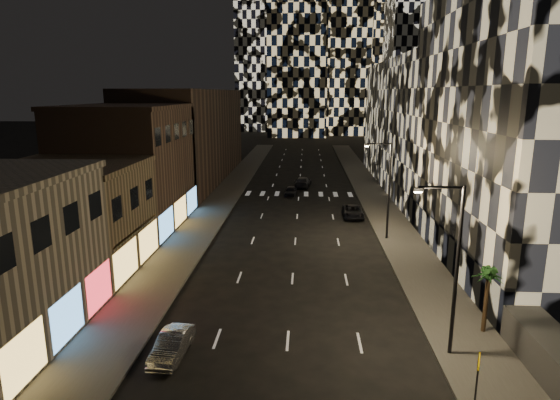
# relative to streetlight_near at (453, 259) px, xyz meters

# --- Properties ---
(sidewalk_left) EXTENTS (4.00, 120.00, 0.15)m
(sidewalk_left) POSITION_rel_streetlight_near_xyz_m (-18.35, 40.00, -5.28)
(sidewalk_left) COLOR #47443F
(sidewalk_left) RESTS_ON ground
(sidewalk_right) EXTENTS (4.00, 120.00, 0.15)m
(sidewalk_right) POSITION_rel_streetlight_near_xyz_m (1.65, 40.00, -5.28)
(sidewalk_right) COLOR #47443F
(sidewalk_right) RESTS_ON ground
(curb_left) EXTENTS (0.20, 120.00, 0.15)m
(curb_left) POSITION_rel_streetlight_near_xyz_m (-16.25, 40.00, -5.28)
(curb_left) COLOR #4C4C47
(curb_left) RESTS_ON ground
(curb_right) EXTENTS (0.20, 120.00, 0.15)m
(curb_right) POSITION_rel_streetlight_near_xyz_m (-0.45, 40.00, -5.28)
(curb_right) COLOR #4C4C47
(curb_right) RESTS_ON ground
(retail_tan) EXTENTS (10.00, 10.00, 8.00)m
(retail_tan) POSITION_rel_streetlight_near_xyz_m (-25.35, 11.00, -1.35)
(retail_tan) COLOR #786648
(retail_tan) RESTS_ON ground
(retail_brown) EXTENTS (10.00, 15.00, 12.00)m
(retail_brown) POSITION_rel_streetlight_near_xyz_m (-25.35, 23.50, 0.65)
(retail_brown) COLOR brown
(retail_brown) RESTS_ON ground
(retail_filler_left) EXTENTS (10.00, 40.00, 14.00)m
(retail_filler_left) POSITION_rel_streetlight_near_xyz_m (-25.35, 50.00, 1.65)
(retail_filler_left) COLOR brown
(retail_filler_left) RESTS_ON ground
(midrise_right) EXTENTS (16.00, 25.00, 22.00)m
(midrise_right) POSITION_rel_streetlight_near_xyz_m (11.65, 14.50, 5.65)
(midrise_right) COLOR #232326
(midrise_right) RESTS_ON ground
(midrise_base) EXTENTS (0.60, 25.00, 3.00)m
(midrise_base) POSITION_rel_streetlight_near_xyz_m (3.95, 14.50, -3.85)
(midrise_base) COLOR #383838
(midrise_base) RESTS_ON ground
(plinth_right) EXTENTS (2.00, 8.00, 2.00)m
(plinth_right) POSITION_rel_streetlight_near_xyz_m (4.65, -2.00, -4.35)
(plinth_right) COLOR #383838
(plinth_right) RESTS_ON ground
(midrise_filler_right) EXTENTS (16.00, 40.00, 18.00)m
(midrise_filler_right) POSITION_rel_streetlight_near_xyz_m (11.65, 47.00, 3.65)
(midrise_filler_right) COLOR #232326
(midrise_filler_right) RESTS_ON ground
(streetlight_near) EXTENTS (2.55, 0.25, 9.00)m
(streetlight_near) POSITION_rel_streetlight_near_xyz_m (0.00, 0.00, 0.00)
(streetlight_near) COLOR black
(streetlight_near) RESTS_ON sidewalk_right
(streetlight_far) EXTENTS (2.55, 0.25, 9.00)m
(streetlight_far) POSITION_rel_streetlight_near_xyz_m (0.00, 20.00, 0.00)
(streetlight_far) COLOR black
(streetlight_far) RESTS_ON sidewalk_right
(car_silver_parked) EXTENTS (1.63, 3.98, 1.28)m
(car_silver_parked) POSITION_rel_streetlight_near_xyz_m (-14.36, -0.93, -4.71)
(car_silver_parked) COLOR gray
(car_silver_parked) RESTS_ON ground
(car_dark_midlane) EXTENTS (1.75, 3.73, 1.24)m
(car_dark_midlane) POSITION_rel_streetlight_near_xyz_m (-9.44, 38.91, -4.74)
(car_dark_midlane) COLOR black
(car_dark_midlane) RESTS_ON ground
(car_dark_oncoming) EXTENTS (2.65, 5.33, 1.49)m
(car_dark_oncoming) POSITION_rel_streetlight_near_xyz_m (-7.85, 44.79, -4.61)
(car_dark_oncoming) COLOR black
(car_dark_oncoming) RESTS_ON ground
(car_dark_rightlane) EXTENTS (2.24, 4.74, 1.31)m
(car_dark_rightlane) POSITION_rel_streetlight_near_xyz_m (-2.15, 27.87, -4.70)
(car_dark_rightlane) COLOR black
(car_dark_rightlane) RESTS_ON ground
(ped_sign) EXTENTS (0.37, 0.85, 2.68)m
(ped_sign) POSITION_rel_streetlight_near_xyz_m (0.01, -4.44, -3.38)
(ped_sign) COLOR black
(ped_sign) RESTS_ON sidewalk_right
(palm_tree) EXTENTS (1.96, 1.99, 3.90)m
(palm_tree) POSITION_rel_streetlight_near_xyz_m (2.87, 2.45, -1.99)
(palm_tree) COLOR #47331E
(palm_tree) RESTS_ON sidewalk_right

